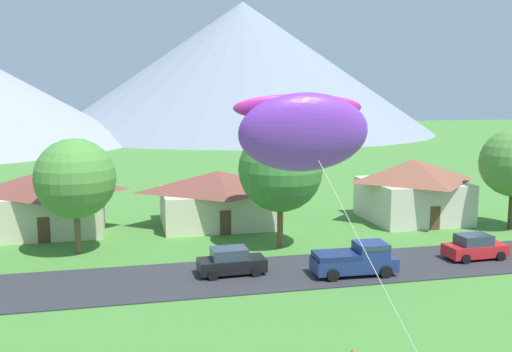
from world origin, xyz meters
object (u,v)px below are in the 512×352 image
at_px(house_leftmost, 218,197).
at_px(tree_right_of_center, 280,170).
at_px(pickup_truck_navy_west_side, 356,259).
at_px(kite_flyer_with_kite, 305,133).
at_px(house_left_center, 48,200).
at_px(parked_car_black_east_end, 231,262).
at_px(house_right_center, 413,188).
at_px(parked_car_red_mid_west, 475,247).
at_px(tree_center, 75,179).

distance_m(house_leftmost, tree_right_of_center, 9.35).
height_order(pickup_truck_navy_west_side, kite_flyer_with_kite, kite_flyer_with_kite).
height_order(house_left_center, parked_car_black_east_end, house_left_center).
xyz_separation_m(house_right_center, kite_flyer_with_kite, (-19.76, -29.94, 7.37)).
xyz_separation_m(house_leftmost, house_right_center, (17.21, -2.10, 0.42)).
height_order(tree_right_of_center, parked_car_red_mid_west, tree_right_of_center).
relative_size(house_right_center, parked_car_black_east_end, 2.03).
relative_size(house_leftmost, parked_car_black_east_end, 2.40).
bearing_deg(tree_center, pickup_truck_navy_west_side, -27.68).
bearing_deg(house_leftmost, tree_right_of_center, -67.63).
bearing_deg(house_left_center, parked_car_red_mid_west, -26.52).
distance_m(parked_car_red_mid_west, kite_flyer_with_kite, 26.96).
bearing_deg(pickup_truck_navy_west_side, house_left_center, 141.39).
distance_m(house_leftmost, parked_car_black_east_end, 14.00).
relative_size(house_leftmost, kite_flyer_with_kite, 0.89).
relative_size(tree_right_of_center, parked_car_red_mid_west, 2.07).
bearing_deg(house_leftmost, house_left_center, 178.59).
bearing_deg(pickup_truck_navy_west_side, tree_center, 152.32).
xyz_separation_m(house_leftmost, parked_car_black_east_end, (-1.43, -13.84, -1.56)).
xyz_separation_m(house_left_center, kite_flyer_with_kite, (11.29, -32.39, 7.54)).
height_order(house_leftmost, house_right_center, house_right_center).
xyz_separation_m(house_left_center, tree_center, (2.73, -6.92, 2.70)).
relative_size(house_left_center, house_right_center, 1.08).
bearing_deg(parked_car_black_east_end, tree_right_of_center, 50.44).
xyz_separation_m(house_left_center, house_right_center, (31.05, -2.44, 0.17)).
bearing_deg(house_right_center, tree_right_of_center, -156.68).
distance_m(house_left_center, parked_car_black_east_end, 18.93).
xyz_separation_m(house_leftmost, pickup_truck_navy_west_side, (6.17, -15.64, -1.37)).
relative_size(house_left_center, tree_center, 1.14).
bearing_deg(house_left_center, tree_center, -68.48).
relative_size(house_leftmost, pickup_truck_navy_west_side, 1.94).
bearing_deg(house_left_center, parked_car_black_east_end, -48.79).
height_order(house_leftmost, tree_center, tree_center).
relative_size(tree_center, kite_flyer_with_kite, 0.71).
bearing_deg(house_left_center, house_right_center, -4.50).
distance_m(house_left_center, tree_center, 7.91).
height_order(house_leftmost, house_left_center, house_left_center).
xyz_separation_m(parked_car_red_mid_west, kite_flyer_with_kite, (-17.97, -17.78, 9.35)).
height_order(parked_car_red_mid_west, parked_car_black_east_end, same).
xyz_separation_m(tree_right_of_center, parked_car_black_east_end, (-4.75, -5.75, -4.88)).
bearing_deg(kite_flyer_with_kite, parked_car_black_east_end, 86.46).
bearing_deg(parked_car_black_east_end, pickup_truck_navy_west_side, -13.36).
xyz_separation_m(house_leftmost, tree_center, (-11.12, -6.58, 2.95)).
bearing_deg(house_right_center, house_left_center, 175.50).
xyz_separation_m(house_left_center, parked_car_red_mid_west, (29.26, -14.60, -1.81)).
bearing_deg(pickup_truck_navy_west_side, parked_car_black_east_end, 166.64).
relative_size(tree_right_of_center, pickup_truck_navy_west_side, 1.68).
height_order(parked_car_red_mid_west, kite_flyer_with_kite, kite_flyer_with_kite).
relative_size(house_left_center, parked_car_black_east_end, 2.19).
distance_m(parked_car_red_mid_west, pickup_truck_navy_west_side, 9.35).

